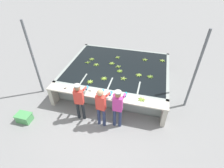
{
  "coord_description": "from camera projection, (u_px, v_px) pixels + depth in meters",
  "views": [
    {
      "loc": [
        1.46,
        -4.38,
        5.07
      ],
      "look_at": [
        0.0,
        1.27,
        0.61
      ],
      "focal_mm": 28.0,
      "sensor_mm": 36.0,
      "label": 1
    }
  ],
  "objects": [
    {
      "name": "banana_bunch_floating_7",
      "position": [
        150.0,
        77.0,
        7.29
      ],
      "size": [
        0.28,
        0.28,
        0.08
      ],
      "color": "#75A333",
      "rests_on": "wash_tank"
    },
    {
      "name": "banana_bunch_floating_8",
      "position": [
        139.0,
        75.0,
        7.38
      ],
      "size": [
        0.28,
        0.28,
        0.08
      ],
      "color": "#9EC642",
      "rests_on": "wash_tank"
    },
    {
      "name": "banana_bunch_floating_2",
      "position": [
        118.0,
        67.0,
        7.92
      ],
      "size": [
        0.25,
        0.25,
        0.08
      ],
      "color": "#8CB738",
      "rests_on": "wash_tank"
    },
    {
      "name": "banana_bunch_floating_3",
      "position": [
        123.0,
        79.0,
        7.18
      ],
      "size": [
        0.28,
        0.27,
        0.08
      ],
      "color": "#93BC3D",
      "rests_on": "wash_tank"
    },
    {
      "name": "worker_0",
      "position": [
        79.0,
        99.0,
        6.11
      ],
      "size": [
        0.45,
        0.73,
        1.58
      ],
      "color": "#1E2328",
      "rests_on": "ground"
    },
    {
      "name": "worker_2",
      "position": [
        118.0,
        106.0,
        5.82
      ],
      "size": [
        0.41,
        0.71,
        1.59
      ],
      "color": "navy",
      "rests_on": "ground"
    },
    {
      "name": "banana_bunch_floating_6",
      "position": [
        162.0,
        61.0,
        8.36
      ],
      "size": [
        0.27,
        0.28,
        0.08
      ],
      "color": "#93BC3D",
      "rests_on": "wash_tank"
    },
    {
      "name": "banana_bunch_floating_10",
      "position": [
        145.0,
        60.0,
        8.42
      ],
      "size": [
        0.28,
        0.27,
        0.08
      ],
      "color": "#9EC642",
      "rests_on": "wash_tank"
    },
    {
      "name": "work_ledge",
      "position": [
        105.0,
        100.0,
        6.53
      ],
      "size": [
        4.57,
        0.45,
        0.87
      ],
      "color": "#B7B2A3",
      "rests_on": "ground"
    },
    {
      "name": "ground_plane",
      "position": [
        104.0,
        116.0,
        6.74
      ],
      "size": [
        80.0,
        80.0,
        0.0
      ],
      "primitive_type": "plane",
      "color": "gray",
      "rests_on": "ground"
    },
    {
      "name": "support_post_left",
      "position": [
        34.0,
        60.0,
        6.94
      ],
      "size": [
        0.09,
        0.09,
        3.2
      ],
      "color": "slate",
      "rests_on": "ground"
    },
    {
      "name": "support_post_right",
      "position": [
        195.0,
        73.0,
        6.24
      ],
      "size": [
        0.09,
        0.09,
        3.2
      ],
      "color": "slate",
      "rests_on": "ground"
    },
    {
      "name": "banana_bunch_floating_5",
      "position": [
        120.0,
        71.0,
        7.63
      ],
      "size": [
        0.28,
        0.28,
        0.08
      ],
      "color": "#7FAD33",
      "rests_on": "wash_tank"
    },
    {
      "name": "banana_bunch_floating_0",
      "position": [
        92.0,
        59.0,
        8.47
      ],
      "size": [
        0.28,
        0.27,
        0.08
      ],
      "color": "#8CB738",
      "rests_on": "wash_tank"
    },
    {
      "name": "knife_0",
      "position": [
        67.0,
        88.0,
        6.71
      ],
      "size": [
        0.25,
        0.28,
        0.02
      ],
      "color": "silver",
      "rests_on": "work_ledge"
    },
    {
      "name": "crate",
      "position": [
        24.0,
        118.0,
        6.45
      ],
      "size": [
        0.55,
        0.39,
        0.32
      ],
      "color": "#4C9E56",
      "rests_on": "ground"
    },
    {
      "name": "banana_bunch_ledge_0",
      "position": [
        142.0,
        99.0,
        6.16
      ],
      "size": [
        0.28,
        0.28,
        0.08
      ],
      "color": "#8CB738",
      "rests_on": "work_ledge"
    },
    {
      "name": "banana_bunch_floating_1",
      "position": [
        96.0,
        65.0,
        8.05
      ],
      "size": [
        0.27,
        0.28,
        0.08
      ],
      "color": "#8CB738",
      "rests_on": "wash_tank"
    },
    {
      "name": "banana_bunch_floating_4",
      "position": [
        90.0,
        82.0,
        7.01
      ],
      "size": [
        0.28,
        0.28,
        0.08
      ],
      "color": "#9EC642",
      "rests_on": "wash_tank"
    },
    {
      "name": "wash_tank",
      "position": [
        117.0,
        74.0,
        8.24
      ],
      "size": [
        4.57,
        3.71,
        0.87
      ],
      "color": "gray",
      "rests_on": "ground"
    },
    {
      "name": "banana_bunch_floating_11",
      "position": [
        112.0,
        63.0,
        8.15
      ],
      "size": [
        0.27,
        0.28,
        0.08
      ],
      "color": "#93BC3D",
      "rests_on": "wash_tank"
    },
    {
      "name": "banana_bunch_floating_13",
      "position": [
        88.0,
        62.0,
        8.22
      ],
      "size": [
        0.27,
        0.27,
        0.08
      ],
      "color": "#7FAD33",
      "rests_on": "wash_tank"
    },
    {
      "name": "knife_1",
      "position": [
        92.0,
        91.0,
        6.55
      ],
      "size": [
        0.35,
        0.09,
        0.02
      ],
      "color": "silver",
      "rests_on": "work_ledge"
    },
    {
      "name": "worker_1",
      "position": [
        101.0,
        105.0,
        5.85
      ],
      "size": [
        0.45,
        0.73,
        1.62
      ],
      "color": "navy",
      "rests_on": "ground"
    },
    {
      "name": "banana_bunch_floating_12",
      "position": [
        117.0,
        57.0,
        8.6
      ],
      "size": [
        0.23,
        0.23,
        0.08
      ],
      "color": "#8CB738",
      "rests_on": "wash_tank"
    },
    {
      "name": "banana_bunch_floating_9",
      "position": [
        104.0,
        78.0,
        7.18
      ],
      "size": [
        0.28,
        0.28,
        0.08
      ],
      "color": "#8CB738",
      "rests_on": "wash_tank"
    }
  ]
}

